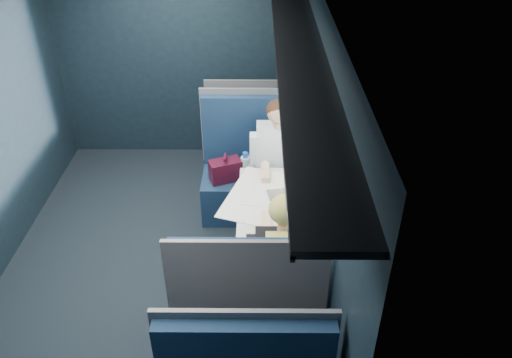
{
  "coord_description": "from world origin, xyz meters",
  "views": [
    {
      "loc": [
        0.92,
        -3.41,
        3.22
      ],
      "look_at": [
        0.9,
        0.0,
        0.95
      ],
      "focal_mm": 35.0,
      "sensor_mm": 36.0,
      "label": 1
    }
  ],
  "objects_px": {
    "table": "(271,207)",
    "laptop": "(293,195)",
    "seat_bay_near": "(251,175)",
    "bottle_small": "(295,171)",
    "cup": "(293,175)",
    "seat_bay_far": "(248,305)",
    "woman": "(283,258)",
    "seat_row_front": "(253,133)",
    "man": "(277,159)"
  },
  "relations": [
    {
      "from": "seat_bay_far",
      "to": "woman",
      "type": "distance_m",
      "value": 0.43
    },
    {
      "from": "laptop",
      "to": "seat_row_front",
      "type": "bearing_deg",
      "value": 101.15
    },
    {
      "from": "seat_bay_far",
      "to": "table",
      "type": "bearing_deg",
      "value": 78.22
    },
    {
      "from": "bottle_small",
      "to": "cup",
      "type": "xyz_separation_m",
      "value": [
        -0.02,
        0.01,
        -0.05
      ]
    },
    {
      "from": "table",
      "to": "cup",
      "type": "bearing_deg",
      "value": 57.89
    },
    {
      "from": "seat_bay_near",
      "to": "bottle_small",
      "type": "distance_m",
      "value": 0.81
    },
    {
      "from": "seat_row_front",
      "to": "laptop",
      "type": "relative_size",
      "value": 2.93
    },
    {
      "from": "seat_bay_far",
      "to": "laptop",
      "type": "height_order",
      "value": "seat_bay_far"
    },
    {
      "from": "table",
      "to": "seat_row_front",
      "type": "xyz_separation_m",
      "value": [
        -0.18,
        1.8,
        -0.25
      ]
    },
    {
      "from": "cup",
      "to": "seat_bay_far",
      "type": "bearing_deg",
      "value": -107.62
    },
    {
      "from": "seat_row_front",
      "to": "table",
      "type": "bearing_deg",
      "value": -84.2
    },
    {
      "from": "seat_bay_far",
      "to": "seat_row_front",
      "type": "relative_size",
      "value": 1.09
    },
    {
      "from": "laptop",
      "to": "bottle_small",
      "type": "xyz_separation_m",
      "value": [
        0.03,
        0.32,
        0.02
      ]
    },
    {
      "from": "seat_bay_far",
      "to": "man",
      "type": "xyz_separation_m",
      "value": [
        0.25,
        1.57,
        0.3
      ]
    },
    {
      "from": "woman",
      "to": "cup",
      "type": "bearing_deg",
      "value": 82.95
    },
    {
      "from": "table",
      "to": "cup",
      "type": "relative_size",
      "value": 10.78
    },
    {
      "from": "seat_bay_near",
      "to": "woman",
      "type": "bearing_deg",
      "value": -80.68
    },
    {
      "from": "seat_bay_near",
      "to": "table",
      "type": "bearing_deg",
      "value": -77.59
    },
    {
      "from": "seat_bay_far",
      "to": "laptop",
      "type": "relative_size",
      "value": 3.19
    },
    {
      "from": "man",
      "to": "cup",
      "type": "xyz_separation_m",
      "value": [
        0.13,
        -0.39,
        0.07
      ]
    },
    {
      "from": "table",
      "to": "woman",
      "type": "height_order",
      "value": "woman"
    },
    {
      "from": "seat_row_front",
      "to": "cup",
      "type": "xyz_separation_m",
      "value": [
        0.38,
        -1.49,
        0.38
      ]
    },
    {
      "from": "laptop",
      "to": "bottle_small",
      "type": "relative_size",
      "value": 1.83
    },
    {
      "from": "seat_bay_near",
      "to": "woman",
      "type": "height_order",
      "value": "woman"
    },
    {
      "from": "cup",
      "to": "bottle_small",
      "type": "bearing_deg",
      "value": -34.5
    },
    {
      "from": "table",
      "to": "seat_bay_near",
      "type": "distance_m",
      "value": 0.92
    },
    {
      "from": "man",
      "to": "woman",
      "type": "distance_m",
      "value": 1.41
    },
    {
      "from": "cup",
      "to": "table",
      "type": "bearing_deg",
      "value": -122.11
    },
    {
      "from": "seat_bay_near",
      "to": "man",
      "type": "bearing_deg",
      "value": -33.44
    },
    {
      "from": "seat_bay_near",
      "to": "seat_bay_far",
      "type": "bearing_deg",
      "value": -89.71
    },
    {
      "from": "table",
      "to": "seat_bay_near",
      "type": "xyz_separation_m",
      "value": [
        -0.19,
        0.87,
        -0.24
      ]
    },
    {
      "from": "table",
      "to": "laptop",
      "type": "xyz_separation_m",
      "value": [
        0.18,
        -0.03,
        0.15
      ]
    },
    {
      "from": "man",
      "to": "woman",
      "type": "relative_size",
      "value": 1.0
    },
    {
      "from": "man",
      "to": "woman",
      "type": "xyz_separation_m",
      "value": [
        0.0,
        -1.41,
        0.01
      ]
    },
    {
      "from": "seat_bay_far",
      "to": "woman",
      "type": "height_order",
      "value": "woman"
    },
    {
      "from": "table",
      "to": "bottle_small",
      "type": "height_order",
      "value": "bottle_small"
    },
    {
      "from": "table",
      "to": "seat_bay_far",
      "type": "distance_m",
      "value": 0.93
    },
    {
      "from": "seat_bay_near",
      "to": "cup",
      "type": "distance_m",
      "value": 0.77
    },
    {
      "from": "man",
      "to": "table",
      "type": "bearing_deg",
      "value": -95.52
    },
    {
      "from": "seat_row_front",
      "to": "woman",
      "type": "distance_m",
      "value": 2.54
    },
    {
      "from": "woman",
      "to": "cup",
      "type": "xyz_separation_m",
      "value": [
        0.13,
        1.02,
        0.06
      ]
    },
    {
      "from": "laptop",
      "to": "man",
      "type": "bearing_deg",
      "value": 98.58
    },
    {
      "from": "woman",
      "to": "table",
      "type": "bearing_deg",
      "value": 95.45
    },
    {
      "from": "seat_bay_far",
      "to": "cup",
      "type": "relative_size",
      "value": 13.58
    },
    {
      "from": "table",
      "to": "laptop",
      "type": "height_order",
      "value": "laptop"
    },
    {
      "from": "seat_bay_far",
      "to": "laptop",
      "type": "xyz_separation_m",
      "value": [
        0.36,
        0.85,
        0.4
      ]
    },
    {
      "from": "seat_row_front",
      "to": "bottle_small",
      "type": "height_order",
      "value": "seat_row_front"
    },
    {
      "from": "bottle_small",
      "to": "cup",
      "type": "bearing_deg",
      "value": 145.5
    },
    {
      "from": "seat_row_front",
      "to": "man",
      "type": "distance_m",
      "value": 1.17
    },
    {
      "from": "table",
      "to": "man",
      "type": "bearing_deg",
      "value": 84.48
    }
  ]
}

